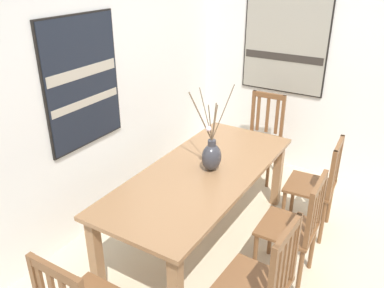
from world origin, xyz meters
TOP-DOWN VIEW (x-y plane):
  - ground_plane at (0.00, 0.00)m, footprint 6.40×6.40m
  - wall_back at (0.00, 1.86)m, footprint 6.40×0.12m
  - wall_side at (1.86, 0.00)m, footprint 0.12×6.40m
  - dining_table at (-0.06, 0.78)m, footprint 2.07×0.88m
  - centerpiece_vase at (0.01, 0.73)m, footprint 0.29×0.29m
  - chair_1 at (-0.77, -0.08)m, footprint 0.44×0.44m
  - chair_2 at (1.39, 0.81)m, footprint 0.44×0.44m
  - chair_3 at (0.65, -0.03)m, footprint 0.45×0.45m
  - chair_4 at (-0.07, -0.07)m, footprint 0.43×0.43m
  - painting_on_back_wall at (-0.33, 1.79)m, footprint 0.82×0.05m
  - painting_on_side_wall at (1.79, 0.78)m, footprint 0.05×0.98m

SIDE VIEW (x-z plane):
  - ground_plane at x=0.00m, z-range -0.03..0.00m
  - chair_4 at x=-0.07m, z-range 0.02..0.97m
  - chair_3 at x=0.65m, z-range 0.02..0.97m
  - chair_2 at x=1.39m, z-range 0.01..1.00m
  - chair_1 at x=-0.77m, z-range 0.02..1.01m
  - dining_table at x=-0.06m, z-range 0.27..1.01m
  - centerpiece_vase at x=0.01m, z-range 0.51..1.23m
  - wall_back at x=0.00m, z-range 0.00..2.70m
  - wall_side at x=1.86m, z-range 0.00..2.70m
  - painting_on_back_wall at x=-0.33m, z-range 0.87..1.99m
  - painting_on_side_wall at x=1.79m, z-range 0.94..2.09m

